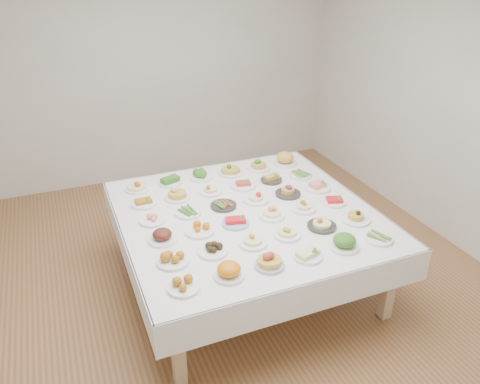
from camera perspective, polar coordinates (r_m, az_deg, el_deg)
name	(u,v)px	position (r m, az deg, el deg)	size (l,w,h in m)	color
room_envelope	(217,88)	(3.85, -2.87, 12.59)	(5.02, 5.02, 2.81)	#91623C
display_table	(246,219)	(4.18, 0.79, -3.26)	(2.19, 2.19, 0.75)	white
dish_0	(183,283)	(3.26, -6.92, -11.00)	(0.23, 0.23, 0.10)	white
dish_1	(229,269)	(3.33, -1.36, -9.37)	(0.24, 0.24, 0.14)	white
dish_2	(270,259)	(3.44, 3.62, -8.13)	(0.22, 0.22, 0.14)	#4C66B2
dish_3	(308,252)	(3.57, 8.28, -7.30)	(0.22, 0.22, 0.11)	white
dish_4	(345,240)	(3.72, 12.63, -5.73)	(0.27, 0.27, 0.14)	white
dish_5	(379,237)	(3.91, 16.55, -5.31)	(0.24, 0.22, 0.06)	white
dish_6	(173,257)	(3.52, -8.23, -7.79)	(0.24, 0.24, 0.11)	white
dish_7	(213,248)	(3.59, -3.33, -6.88)	(0.23, 0.23, 0.09)	white
dish_8	(253,239)	(3.68, 1.56, -5.74)	(0.22, 0.22, 0.11)	white
dish_9	(287,230)	(3.80, 5.79, -4.66)	(0.22, 0.22, 0.12)	white
dish_10	(322,222)	(3.96, 9.97, -3.64)	(0.24, 0.24, 0.12)	#2D2A28
dish_11	(356,215)	(4.11, 13.96, -2.73)	(0.24, 0.24, 0.13)	white
dish_12	(162,235)	(3.77, -9.47, -5.19)	(0.23, 0.23, 0.12)	white
dish_13	(200,228)	(3.85, -4.92, -4.36)	(0.24, 0.24, 0.10)	white
dish_14	(235,220)	(3.94, -0.56, -3.45)	(0.23, 0.23, 0.10)	#4C66B2
dish_15	(272,211)	(4.05, 3.89, -2.32)	(0.22, 0.22, 0.12)	white
dish_16	(304,205)	(4.20, 7.76, -1.62)	(0.22, 0.22, 0.11)	white
dish_17	(334,200)	(4.35, 11.43, -0.92)	(0.21, 0.21, 0.09)	white
dish_18	(152,218)	(4.05, -10.68, -3.18)	(0.21, 0.21, 0.08)	white
dish_19	(188,212)	(4.13, -6.35, -2.44)	(0.22, 0.22, 0.05)	white
dish_20	(223,205)	(4.22, -2.03, -1.56)	(0.23, 0.23, 0.05)	#2D2A28
dish_21	(256,196)	(4.31, 1.94, -0.48)	(0.23, 0.23, 0.12)	white
dish_22	(288,190)	(4.44, 5.88, 0.25)	(0.24, 0.24, 0.12)	#2D2A28
dish_23	(318,185)	(4.59, 9.43, 0.90)	(0.24, 0.24, 0.11)	white
dish_24	(143,201)	(4.34, -11.69, -1.07)	(0.23, 0.23, 0.10)	white
dish_25	(177,192)	(4.38, -7.66, -0.01)	(0.23, 0.23, 0.14)	white
dish_26	(211,188)	(4.46, -3.61, 0.48)	(0.21, 0.21, 0.11)	white
dish_27	(243,183)	(4.57, 0.38, 1.15)	(0.24, 0.24, 0.11)	white
dish_28	(271,178)	(4.70, 3.84, 1.75)	(0.21, 0.21, 0.09)	#2D2A28
dish_29	(300,174)	(4.84, 7.37, 2.19)	(0.23, 0.23, 0.06)	white
dish_30	(137,184)	(4.61, -12.47, 1.00)	(0.25, 0.25, 0.14)	white
dish_31	(170,180)	(4.68, -8.50, 1.48)	(0.22, 0.22, 0.11)	white
dish_32	(201,174)	(4.76, -4.79, 2.19)	(0.23, 0.23, 0.11)	white
dish_33	(231,168)	(4.83, -1.16, 2.98)	(0.24, 0.24, 0.15)	white
dish_34	(259,164)	(4.95, 2.30, 3.46)	(0.24, 0.24, 0.14)	white
dish_35	(285,158)	(5.08, 5.52, 4.16)	(0.26, 0.26, 0.15)	white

